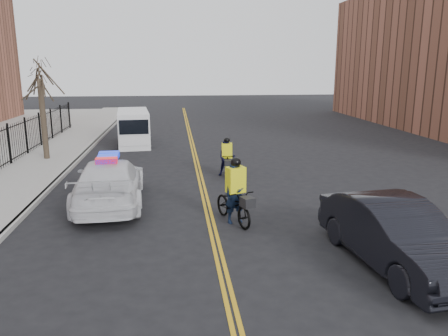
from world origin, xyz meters
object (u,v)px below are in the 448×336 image
cargo_van (134,128)px  cyclist_far (227,161)px  police_cruiser (110,182)px  cyclist_near (236,200)px  dark_sedan (395,234)px

cargo_van → cyclist_far: size_ratio=2.98×
police_cruiser → cargo_van: (-0.22, 12.13, 0.20)m
police_cruiser → cyclist_near: cyclist_near is taller
police_cruiser → cargo_van: 12.13m
police_cruiser → cyclist_far: police_cruiser is taller
cargo_van → cyclist_far: 9.76m
dark_sedan → cyclist_near: (-3.41, 3.42, -0.09)m
police_cruiser → cyclist_near: (4.13, -2.28, -0.09)m
dark_sedan → cyclist_near: cyclist_near is taller
police_cruiser → cargo_van: cargo_van is taller
cyclist_near → cyclist_far: size_ratio=1.30×
cargo_van → cyclist_near: bearing=-79.1°
dark_sedan → cyclist_far: size_ratio=2.87×
dark_sedan → cyclist_near: bearing=128.3°
police_cruiser → cyclist_near: 4.72m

